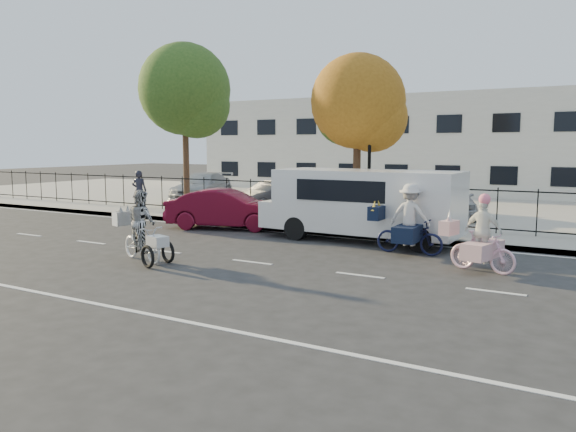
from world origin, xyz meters
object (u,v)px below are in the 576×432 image
Objects in this scene: unicorn_bike at (481,243)px; pedestrian at (139,190)px; lot_car_b at (329,195)px; lot_car_c at (272,195)px; lot_car_d at (449,199)px; lot_car_a at (202,187)px; red_sedan at (227,209)px; zebra_trike at (142,234)px; bull_bike at (409,226)px; white_van at (363,202)px; lamppost at (370,142)px.

unicorn_bike is 1.08× the size of pedestrian.
lot_car_b is 1.31× the size of lot_car_c.
unicorn_bike is 9.28m from lot_car_d.
unicorn_bike is 11.84m from lot_car_b.
lot_car_b is (7.90, -1.07, -0.02)m from lot_car_a.
lot_car_d is at bearing -64.22° from red_sedan.
bull_bike is (5.71, 4.40, 0.06)m from zebra_trike.
lot_car_b is (7.30, 4.10, -0.20)m from pedestrian.
lot_car_d is at bearing 22.55° from lot_car_c.
white_van is at bearing -21.60° from lot_car_c.
bull_bike is at bearing -118.54° from red_sedan.
white_van is at bearing -72.24° from lamppost.
lot_car_a is at bearing 26.07° from red_sedan.
unicorn_bike is at bearing -121.46° from bull_bike.
lot_car_c is at bearing 163.81° from lot_car_d.
lamppost reaches higher than bull_bike.
bull_bike is 0.42× the size of lot_car_b.
white_van reaches higher than red_sedan.
lot_car_a is (-6.65, 6.96, 0.14)m from red_sedan.
lot_car_c is at bearing 152.29° from lamppost.
white_van is 1.28× the size of lot_car_b.
red_sedan is at bearing -58.30° from lot_car_c.
white_van is (-1.92, 1.39, 0.45)m from bull_bike.
red_sedan is (-5.28, 0.00, -0.52)m from white_van.
red_sedan is at bearing 87.93° from unicorn_bike.
white_van reaches higher than zebra_trike.
bull_bike is 13.62m from pedestrian.
red_sedan is (-1.48, 5.79, -0.01)m from zebra_trike.
bull_bike is 0.55× the size of lot_car_c.
bull_bike is 7.33m from red_sedan.
zebra_trike is 0.44× the size of lot_car_b.
lot_car_b is at bearing -29.61° from red_sedan.
unicorn_bike is 18.73m from lot_car_a.
lot_car_b is 5.20m from lot_car_d.
lot_car_d is (6.45, 6.10, 0.17)m from red_sedan.
unicorn_bike is 0.44× the size of lot_car_d.
pedestrian reaches higher than red_sedan.
lot_car_a reaches higher than red_sedan.
lot_car_a is at bearing 72.93° from unicorn_bike.
pedestrian is at bearing 177.78° from lot_car_d.
bull_bike reaches higher than lot_car_c.
white_van reaches higher than bull_bike.
lot_car_c is at bearing 142.07° from white_van.
unicorn_bike reaches higher than lot_car_d.
lamppost is 2.08× the size of bull_bike.
white_van is at bearing 143.26° from pedestrian.
lot_car_d reaches higher than lot_car_b.
lamppost is 2.45× the size of pedestrian.
white_van is 1.31× the size of lot_car_a.
lot_car_a is (-8.13, 12.75, 0.13)m from zebra_trike.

